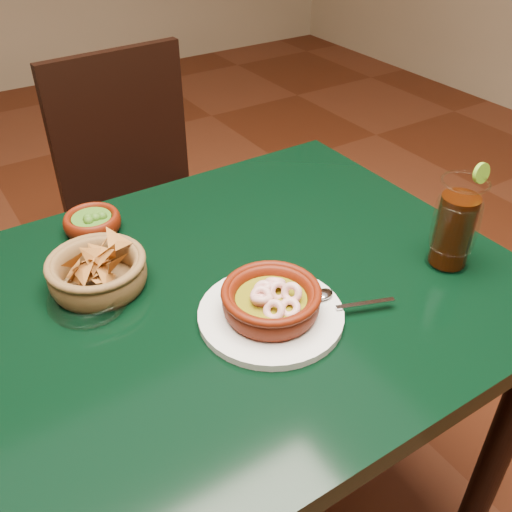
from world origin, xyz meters
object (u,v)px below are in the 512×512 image
dining_chair (148,206)px  cola_drink (455,225)px  chip_basket (97,272)px  shrimp_plate (271,304)px  dining_table (184,348)px

dining_chair → cola_drink: size_ratio=4.84×
dining_chair → chip_basket: size_ratio=4.62×
dining_chair → chip_basket: bearing=-119.1°
dining_chair → shrimp_plate: size_ratio=3.05×
dining_table → dining_chair: bearing=71.8°
dining_table → cola_drink: bearing=-18.8°
dining_table → dining_chair: 0.76m
dining_table → shrimp_plate: size_ratio=3.92×
shrimp_plate → chip_basket: 0.31m
cola_drink → dining_chair: bearing=105.1°
chip_basket → dining_table: bearing=-53.4°
dining_table → chip_basket: size_ratio=5.94×
dining_chair → cola_drink: cola_drink is taller
chip_basket → shrimp_plate: bearing=-48.6°
dining_chair → cola_drink: bearing=-74.9°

